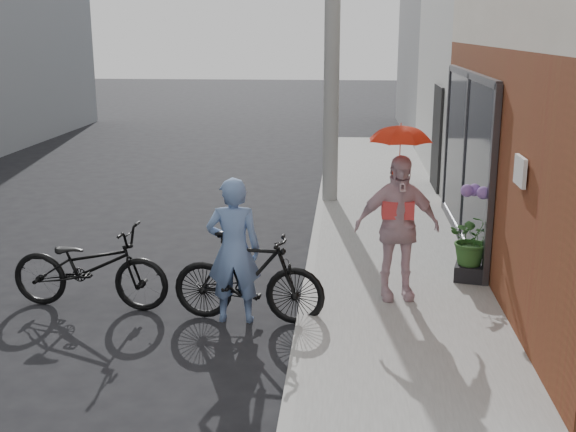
# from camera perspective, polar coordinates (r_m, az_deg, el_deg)

# --- Properties ---
(ground) EXTENTS (80.00, 80.00, 0.00)m
(ground) POSITION_cam_1_polar(r_m,az_deg,el_deg) (7.99, -5.83, -9.28)
(ground) COLOR black
(ground) RESTS_ON ground
(sidewalk) EXTENTS (2.20, 24.00, 0.12)m
(sidewalk) POSITION_cam_1_polar(r_m,az_deg,el_deg) (9.74, 8.62, -4.54)
(sidewalk) COLOR gray
(sidewalk) RESTS_ON ground
(curb) EXTENTS (0.12, 24.00, 0.12)m
(curb) POSITION_cam_1_polar(r_m,az_deg,el_deg) (9.72, 1.76, -4.41)
(curb) COLOR #9E9E99
(curb) RESTS_ON ground
(east_building_far) EXTENTS (8.00, 8.00, 7.00)m
(east_building_far) POSITION_cam_1_polar(r_m,az_deg,el_deg) (23.90, 19.37, 14.48)
(east_building_far) COLOR gray
(east_building_far) RESTS_ON ground
(utility_pole) EXTENTS (0.28, 0.28, 7.00)m
(utility_pole) POSITION_cam_1_polar(r_m,az_deg,el_deg) (13.18, 3.54, 15.78)
(utility_pole) COLOR #9E9E99
(utility_pole) RESTS_ON ground
(officer) EXTENTS (0.63, 0.43, 1.66)m
(officer) POSITION_cam_1_polar(r_m,az_deg,el_deg) (8.05, -4.30, -2.73)
(officer) COLOR #6785B8
(officer) RESTS_ON ground
(bike_left) EXTENTS (1.95, 0.80, 1.01)m
(bike_left) POSITION_cam_1_polar(r_m,az_deg,el_deg) (8.83, -15.39, -3.90)
(bike_left) COLOR black
(bike_left) RESTS_ON ground
(bike_right) EXTENTS (1.78, 0.66, 1.04)m
(bike_right) POSITION_cam_1_polar(r_m,az_deg,el_deg) (8.12, -3.14, -4.86)
(bike_right) COLOR black
(bike_right) RESTS_ON ground
(kimono_woman) EXTENTS (1.06, 0.59, 1.72)m
(kimono_woman) POSITION_cam_1_polar(r_m,az_deg,el_deg) (8.50, 8.60, -0.91)
(kimono_woman) COLOR beige
(kimono_woman) RESTS_ON sidewalk
(parasol) EXTENTS (0.70, 0.70, 0.61)m
(parasol) POSITION_cam_1_polar(r_m,az_deg,el_deg) (8.26, 8.91, 6.89)
(parasol) COLOR #F13C1C
(parasol) RESTS_ON kimono_woman
(planter) EXTENTS (0.46, 0.46, 0.20)m
(planter) POSITION_cam_1_polar(r_m,az_deg,el_deg) (9.50, 14.22, -4.31)
(planter) COLOR black
(planter) RESTS_ON sidewalk
(potted_plant) EXTENTS (0.61, 0.53, 0.68)m
(potted_plant) POSITION_cam_1_polar(r_m,az_deg,el_deg) (9.37, 14.39, -1.77)
(potted_plant) COLOR #2F5C24
(potted_plant) RESTS_ON planter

